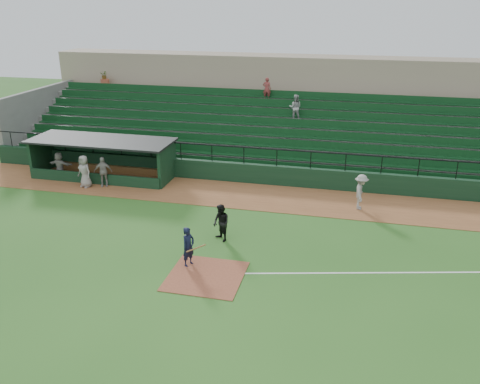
# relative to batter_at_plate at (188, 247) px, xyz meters

# --- Properties ---
(ground) EXTENTS (90.00, 90.00, 0.00)m
(ground) POSITION_rel_batter_at_plate_xyz_m (0.95, 0.29, -0.87)
(ground) COLOR #2A5C1E
(ground) RESTS_ON ground
(warning_track) EXTENTS (40.00, 4.00, 0.03)m
(warning_track) POSITION_rel_batter_at_plate_xyz_m (0.95, 8.29, -0.85)
(warning_track) COLOR brown
(warning_track) RESTS_ON ground
(home_plate_dirt) EXTENTS (3.00, 3.00, 0.03)m
(home_plate_dirt) POSITION_rel_batter_at_plate_xyz_m (0.95, -0.71, -0.85)
(home_plate_dirt) COLOR brown
(home_plate_dirt) RESTS_ON ground
(foul_line) EXTENTS (17.49, 4.44, 0.01)m
(foul_line) POSITION_rel_batter_at_plate_xyz_m (8.95, 1.49, -0.86)
(foul_line) COLOR white
(foul_line) RESTS_ON ground
(stadium_structure) EXTENTS (38.00, 13.08, 6.40)m
(stadium_structure) POSITION_rel_batter_at_plate_xyz_m (0.94, 16.75, 1.43)
(stadium_structure) COLOR black
(stadium_structure) RESTS_ON ground
(dugout) EXTENTS (8.90, 3.20, 2.42)m
(dugout) POSITION_rel_batter_at_plate_xyz_m (-8.80, 9.85, 0.46)
(dugout) COLOR black
(dugout) RESTS_ON ground
(batter_at_plate) EXTENTS (1.11, 0.75, 1.74)m
(batter_at_plate) POSITION_rel_batter_at_plate_xyz_m (0.00, 0.00, 0.00)
(batter_at_plate) COLOR black
(batter_at_plate) RESTS_ON ground
(umpire) EXTENTS (1.08, 1.07, 1.76)m
(umpire) POSITION_rel_batter_at_plate_xyz_m (0.71, 2.56, 0.01)
(umpire) COLOR black
(umpire) RESTS_ON ground
(runner) EXTENTS (0.73, 1.24, 1.90)m
(runner) POSITION_rel_batter_at_plate_xyz_m (6.89, 7.84, 0.11)
(runner) COLOR #999590
(runner) RESTS_ON warning_track
(dugout_player_a) EXTENTS (1.14, 0.78, 1.80)m
(dugout_player_a) POSITION_rel_batter_at_plate_xyz_m (-8.00, 7.83, 0.06)
(dugout_player_a) COLOR #99958F
(dugout_player_a) RESTS_ON warning_track
(dugout_player_b) EXTENTS (1.09, 0.89, 1.93)m
(dugout_player_b) POSITION_rel_batter_at_plate_xyz_m (-9.00, 7.46, 0.13)
(dugout_player_b) COLOR gray
(dugout_player_b) RESTS_ON warning_track
(dugout_player_c) EXTENTS (1.59, 0.58, 1.69)m
(dugout_player_c) POSITION_rel_batter_at_plate_xyz_m (-11.27, 8.46, 0.00)
(dugout_player_c) COLOR gray
(dugout_player_c) RESTS_ON warning_track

